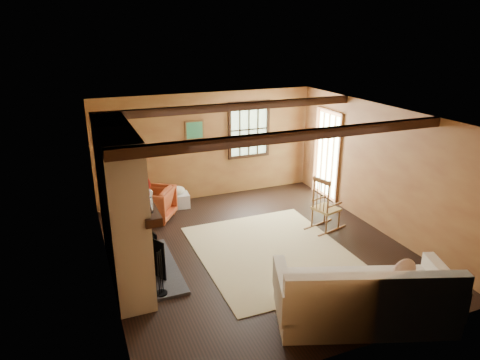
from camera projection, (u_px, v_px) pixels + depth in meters
name	position (u px, v px, depth m)	size (l,w,h in m)	color
ground	(257.00, 249.00, 7.59)	(5.50, 5.50, 0.00)	black
room_envelope	(264.00, 155.00, 7.35)	(5.02, 5.52, 2.44)	#9C6A37
fireplace	(123.00, 211.00, 6.44)	(1.02, 2.30, 2.40)	#955A39
rug	(272.00, 252.00, 7.49)	(2.50, 3.00, 0.01)	tan
rocking_chair	(325.00, 207.00, 8.21)	(0.85, 0.59, 1.07)	tan
sofa	(365.00, 300.00, 5.62)	(2.50, 1.73, 0.93)	silver
firewood_pile	(126.00, 206.00, 9.09)	(0.72, 0.13, 0.26)	brown
laundry_basket	(177.00, 201.00, 9.33)	(0.50, 0.38, 0.30)	silver
basket_pillow	(177.00, 190.00, 9.25)	(0.35, 0.28, 0.18)	silver
armchair	(154.00, 204.00, 8.69)	(0.72, 0.74, 0.67)	#BF6026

